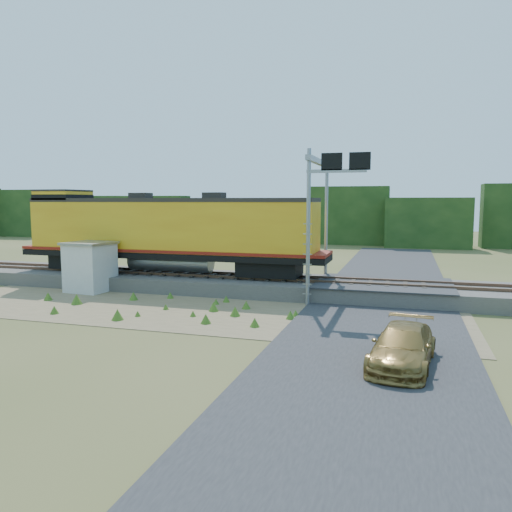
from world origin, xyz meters
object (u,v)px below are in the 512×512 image
(locomotive, at_px, (166,231))
(shed, at_px, (90,266))
(signal_gantry, at_px, (324,190))
(car, at_px, (403,347))

(locomotive, relative_size, shed, 6.66)
(signal_gantry, distance_m, car, 12.21)
(shed, bearing_deg, signal_gantry, 13.57)
(shed, height_order, signal_gantry, signal_gantry)
(locomotive, bearing_deg, signal_gantry, -4.11)
(shed, distance_m, signal_gantry, 13.80)
(locomotive, height_order, car, locomotive)
(signal_gantry, height_order, car, signal_gantry)
(locomotive, height_order, signal_gantry, signal_gantry)
(signal_gantry, bearing_deg, car, -67.82)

